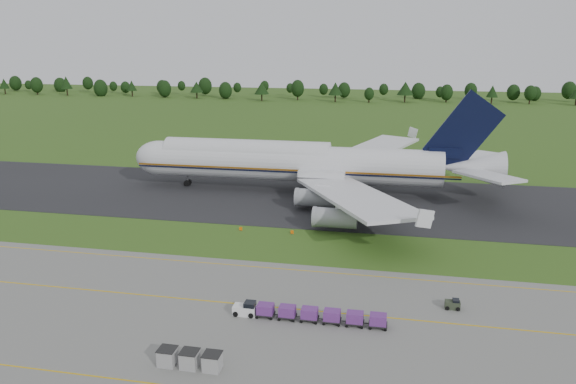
% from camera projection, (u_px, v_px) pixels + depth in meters
% --- Properties ---
extents(ground, '(600.00, 600.00, 0.00)m').
position_uv_depth(ground, '(293.00, 245.00, 90.91)').
color(ground, '#305319').
rests_on(ground, ground).
extents(apron, '(300.00, 52.00, 0.06)m').
position_uv_depth(apron, '(232.00, 357.00, 58.73)').
color(apron, slate).
rests_on(apron, ground).
extents(taxiway, '(300.00, 40.00, 0.08)m').
position_uv_depth(taxiway, '(318.00, 199.00, 117.39)').
color(taxiway, black).
rests_on(taxiway, ground).
extents(apron_markings, '(300.00, 30.20, 0.01)m').
position_uv_depth(apron_markings, '(249.00, 325.00, 65.36)').
color(apron_markings, gold).
rests_on(apron_markings, apron).
extents(tree_line, '(525.84, 21.68, 11.96)m').
position_uv_depth(tree_line, '(354.00, 90.00, 300.84)').
color(tree_line, black).
rests_on(tree_line, ground).
extents(aircraft, '(80.37, 78.94, 22.73)m').
position_uv_depth(aircraft, '(302.00, 163.00, 121.37)').
color(aircraft, silver).
rests_on(aircraft, ground).
extents(baggage_train, '(18.38, 1.67, 1.60)m').
position_uv_depth(baggage_train, '(307.00, 314.00, 66.18)').
color(baggage_train, white).
rests_on(baggage_train, apron).
extents(utility_cart, '(1.82, 1.27, 1.00)m').
position_uv_depth(utility_cart, '(452.00, 305.00, 69.21)').
color(utility_cart, '#2E3726').
rests_on(utility_cart, apron).
extents(uld_row, '(6.62, 1.82, 1.80)m').
position_uv_depth(uld_row, '(190.00, 359.00, 56.74)').
color(uld_row, '#969696').
rests_on(uld_row, apron).
extents(edge_markers, '(9.65, 0.30, 0.60)m').
position_uv_depth(edge_markers, '(266.00, 231.00, 97.05)').
color(edge_markers, '#FF6708').
rests_on(edge_markers, ground).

